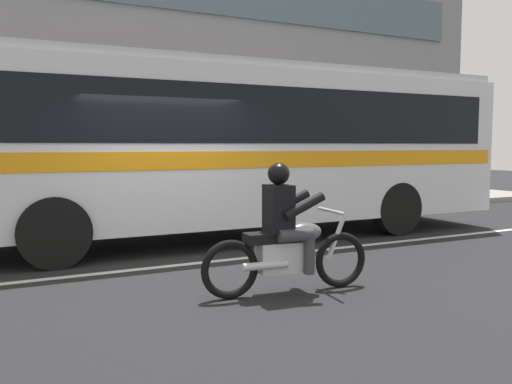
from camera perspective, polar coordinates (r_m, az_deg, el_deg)
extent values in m
plane|color=black|center=(8.62, -9.46, -6.90)|extent=(60.00, 60.00, 0.00)
cube|color=gray|center=(13.49, -16.07, -2.39)|extent=(28.00, 3.80, 0.15)
cube|color=silver|center=(8.06, -8.15, -7.69)|extent=(26.60, 0.14, 0.01)
cube|color=gray|center=(15.89, -18.12, 14.72)|extent=(28.00, 0.80, 9.03)
cube|color=#4C606B|center=(15.28, -17.72, 10.00)|extent=(25.76, 0.10, 1.40)
cube|color=silver|center=(10.17, -2.40, 4.79)|extent=(10.92, 2.70, 2.70)
cube|color=black|center=(10.19, -2.41, 7.89)|extent=(10.05, 2.73, 0.96)
cube|color=orange|center=(10.18, -2.40, 3.67)|extent=(10.71, 2.73, 0.28)
cube|color=#BABCC3|center=(10.27, -2.43, 12.69)|extent=(10.70, 2.57, 0.16)
cylinder|color=black|center=(8.21, -20.69, -4.06)|extent=(1.04, 0.30, 1.04)
cylinder|color=black|center=(10.92, 14.75, -1.72)|extent=(1.04, 0.30, 1.04)
torus|color=black|center=(6.80, 8.99, -7.14)|extent=(0.70, 0.16, 0.69)
torus|color=black|center=(6.21, -2.80, -8.24)|extent=(0.70, 0.16, 0.69)
cube|color=silver|center=(6.43, 2.97, -6.87)|extent=(0.67, 0.35, 0.36)
ellipsoid|color=#59565B|center=(6.48, 5.00, -4.27)|extent=(0.51, 0.33, 0.24)
cube|color=black|center=(6.31, 1.31, -4.88)|extent=(0.58, 0.32, 0.12)
cylinder|color=silver|center=(6.71, 8.58, -4.69)|extent=(0.28, 0.09, 0.58)
cylinder|color=silver|center=(6.62, 8.02, -2.01)|extent=(0.11, 0.64, 0.04)
cylinder|color=silver|center=(6.18, 1.00, -7.83)|extent=(0.56, 0.15, 0.09)
cube|color=black|center=(6.31, 2.41, -1.76)|extent=(0.32, 0.39, 0.56)
sphere|color=black|center=(6.27, 2.42, 1.96)|extent=(0.26, 0.26, 0.26)
cylinder|color=#38383D|center=(6.57, 2.90, -4.14)|extent=(0.43, 0.19, 0.15)
cylinder|color=#38383D|center=(6.68, 4.31, -6.07)|extent=(0.13, 0.13, 0.46)
cylinder|color=#38383D|center=(6.25, 4.24, -4.62)|extent=(0.43, 0.19, 0.15)
cylinder|color=#38383D|center=(6.37, 5.70, -6.64)|extent=(0.13, 0.13, 0.46)
cylinder|color=black|center=(6.58, 3.64, -1.13)|extent=(0.53, 0.17, 0.32)
cylinder|color=black|center=(6.22, 5.17, -1.50)|extent=(0.53, 0.17, 0.32)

